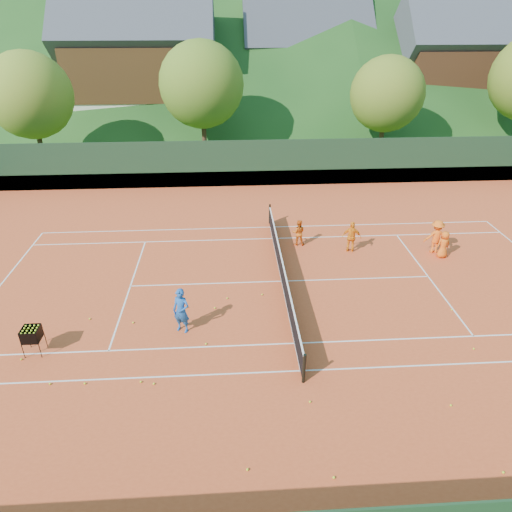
{
  "coord_description": "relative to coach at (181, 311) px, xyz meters",
  "views": [
    {
      "loc": [
        -2.12,
        -16.48,
        10.29
      ],
      "look_at": [
        -1.11,
        0.0,
        1.29
      ],
      "focal_mm": 32.0,
      "sensor_mm": 36.0,
      "label": 1
    }
  ],
  "objects": [
    {
      "name": "tennis_ball_16",
      "position": [
        8.48,
        -6.31,
        -0.83
      ],
      "size": [
        0.07,
        0.07,
        0.07
      ],
      "primitive_type": "sphere",
      "color": "#C7E926",
      "rests_on": "clay_court"
    },
    {
      "name": "student_d",
      "position": [
        11.46,
        5.34,
        -0.05
      ],
      "size": [
        1.1,
        0.68,
        1.64
      ],
      "primitive_type": "imported",
      "rotation": [
        0.0,
        0.0,
        3.08
      ],
      "color": "orange",
      "rests_on": "clay_court"
    },
    {
      "name": "ball_hopper",
      "position": [
        -4.88,
        -0.9,
        -0.12
      ],
      "size": [
        0.57,
        0.57,
        1.0
      ],
      "color": "black",
      "rests_on": "clay_court"
    },
    {
      "name": "tennis_ball_9",
      "position": [
        10.26,
        0.61,
        -0.83
      ],
      "size": [
        0.07,
        0.07,
        0.07
      ],
      "primitive_type": "sphere",
      "color": "#C7E926",
      "rests_on": "clay_court"
    },
    {
      "name": "ground",
      "position": [
        3.95,
        3.14,
        -0.89
      ],
      "size": [
        400.0,
        400.0,
        0.0
      ],
      "primitive_type": "plane",
      "color": "#2A4C17",
      "rests_on": "ground"
    },
    {
      "name": "tennis_ball_18",
      "position": [
        -1.88,
        0.53,
        -0.83
      ],
      "size": [
        0.07,
        0.07,
        0.07
      ],
      "primitive_type": "sphere",
      "color": "#C7E926",
      "rests_on": "clay_court"
    },
    {
      "name": "student_a",
      "position": [
        5.12,
        6.53,
        -0.22
      ],
      "size": [
        0.71,
        0.59,
        1.3
      ],
      "primitive_type": "imported",
      "rotation": [
        0.0,
        0.0,
        2.97
      ],
      "color": "#DD5D13",
      "rests_on": "clay_court"
    },
    {
      "name": "court_lines",
      "position": [
        3.95,
        3.14,
        -0.86
      ],
      "size": [
        23.83,
        11.03,
        0.0
      ],
      "color": "white",
      "rests_on": "clay_court"
    },
    {
      "name": "tennis_net",
      "position": [
        3.95,
        3.14,
        -0.37
      ],
      "size": [
        0.1,
        12.07,
        1.1
      ],
      "color": "black",
      "rests_on": "clay_court"
    },
    {
      "name": "chalet_mid",
      "position": [
        9.95,
        37.14,
        4.1
      ],
      "size": [
        12.65,
        8.82,
        11.45
      ],
      "color": "beige",
      "rests_on": "ground"
    },
    {
      "name": "tree_b",
      "position": [
        -0.05,
        23.14,
        4.31
      ],
      "size": [
        6.4,
        6.4,
        8.4
      ],
      "color": "#3E2518",
      "rests_on": "ground"
    },
    {
      "name": "tennis_ball_10",
      "position": [
        1.61,
        1.93,
        -0.83
      ],
      "size": [
        0.07,
        0.07,
        0.07
      ],
      "primitive_type": "sphere",
      "color": "#C7E926",
      "rests_on": "clay_court"
    },
    {
      "name": "tree_c",
      "position": [
        13.95,
        22.14,
        3.66
      ],
      "size": [
        5.6,
        5.6,
        7.35
      ],
      "color": "#3D2918",
      "rests_on": "ground"
    },
    {
      "name": "coach",
      "position": [
        0.0,
        0.0,
        0.0
      ],
      "size": [
        0.75,
        0.64,
        1.73
      ],
      "primitive_type": "imported",
      "rotation": [
        0.0,
        0.0,
        -0.42
      ],
      "color": "#1952A4",
      "rests_on": "clay_court"
    },
    {
      "name": "tennis_ball_17",
      "position": [
        1.13,
        1.29,
        -0.83
      ],
      "size": [
        0.07,
        0.07,
        0.07
      ],
      "primitive_type": "sphere",
      "color": "#C7E926",
      "rests_on": "clay_court"
    },
    {
      "name": "tennis_ball_15",
      "position": [
        -0.69,
        -2.67,
        -0.83
      ],
      "size": [
        0.07,
        0.07,
        0.07
      ],
      "primitive_type": "sphere",
      "color": "#C7E926",
      "rests_on": "clay_court"
    },
    {
      "name": "tennis_ball_19",
      "position": [
        -3.55,
        0.87,
        -0.83
      ],
      "size": [
        0.07,
        0.07,
        0.07
      ],
      "primitive_type": "sphere",
      "color": "#C7E926",
      "rests_on": "clay_court"
    },
    {
      "name": "student_c",
      "position": [
        11.64,
        4.83,
        -0.21
      ],
      "size": [
        0.7,
        0.51,
        1.31
      ],
      "primitive_type": "imported",
      "rotation": [
        0.0,
        0.0,
        3.3
      ],
      "color": "orange",
      "rests_on": "clay_court"
    },
    {
      "name": "tennis_ball_7",
      "position": [
        -2.83,
        -2.53,
        -0.83
      ],
      "size": [
        0.07,
        0.07,
        0.07
      ],
      "primitive_type": "sphere",
      "color": "#C7E926",
      "rests_on": "clay_court"
    },
    {
      "name": "tennis_ball_2",
      "position": [
        10.01,
        -1.68,
        -0.83
      ],
      "size": [
        0.07,
        0.07,
        0.07
      ],
      "primitive_type": "sphere",
      "color": "#C7E926",
      "rests_on": "clay_court"
    },
    {
      "name": "tennis_ball_1",
      "position": [
        3.03,
        2.12,
        -0.83
      ],
      "size": [
        0.07,
        0.07,
        0.07
      ],
      "primitive_type": "sphere",
      "color": "#C7E926",
      "rests_on": "clay_court"
    },
    {
      "name": "tennis_ball_12",
      "position": [
        0.85,
        -0.85,
        -0.83
      ],
      "size": [
        0.07,
        0.07,
        0.07
      ],
      "primitive_type": "sphere",
      "color": "#C7E926",
      "rests_on": "clay_court"
    },
    {
      "name": "tennis_ball_13",
      "position": [
        4.2,
        -6.19,
        -0.83
      ],
      "size": [
        0.07,
        0.07,
        0.07
      ],
      "primitive_type": "sphere",
      "color": "#C7E926",
      "rests_on": "clay_court"
    },
    {
      "name": "perimeter_fence",
      "position": [
        3.95,
        3.14,
        0.38
      ],
      "size": [
        40.4,
        24.24,
        3.0
      ],
      "color": "black",
      "rests_on": "clay_court"
    },
    {
      "name": "tennis_ball_14",
      "position": [
        4.02,
        -3.7,
        -0.83
      ],
      "size": [
        0.07,
        0.07,
        0.07
      ],
      "primitive_type": "sphere",
      "color": "#C7E926",
      "rests_on": "clay_court"
    },
    {
      "name": "tennis_ball_3",
      "position": [
        2.07,
        -5.84,
        -0.83
      ],
      "size": [
        0.07,
        0.07,
        0.07
      ],
      "primitive_type": "sphere",
      "color": "#C7E926",
      "rests_on": "clay_court"
    },
    {
      "name": "chalet_right",
      "position": [
        23.95,
        33.14,
        4.37
      ],
      "size": [
        11.5,
        8.82,
        11.91
      ],
      "color": "beige",
      "rests_on": "ground"
    },
    {
      "name": "student_b",
      "position": [
        7.52,
        5.66,
        -0.1
      ],
      "size": [
        0.96,
        0.6,
        1.53
      ],
      "primitive_type": "imported",
      "rotation": [
        0.0,
        0.0,
        2.87
      ],
      "color": "orange",
      "rests_on": "clay_court"
    },
    {
      "name": "tennis_ball_4",
      "position": [
        8.12,
        -4.09,
        -0.83
      ],
      "size": [
        0.07,
        0.07,
        0.07
      ],
      "primitive_type": "sphere",
      "color": "#C7E926",
      "rests_on": "clay_court"
    },
    {
      "name": "clay_court",
      "position": [
        3.95,
        3.14,
        -0.88
      ],
      "size": [
        40.0,
        24.0,
        0.02
      ],
      "primitive_type": "cube",
      "color": "#CA4620",
      "rests_on": "ground"
    },
    {
      "name": "tennis_ball_5",
      "position": [
        -3.91,
        -2.47,
        -0.83
      ],
      "size": [
        0.07,
        0.07,
        0.07
      ],
      "primitive_type": "sphere",
      "color": "#C7E926",
      "rests_on": "clay_court"
    },
    {
      "name": "tennis_ball_6",
      "position": [
        -5.23,
        -1.27,
        -0.83
      ],
      "size": [
        0.07,
        0.07,
        0.07
      ],
      "primitive_type": "sphere",
      "color": "#C7E926",
      "rests_on": "clay_court"
    },
    {
      "name": "tennis_ball_0",
      "position": [
        0.04,
        1.41,
        -0.83
      ],
      "size": [
        0.07,
        0.07,
        0.07
      ],
      "primitive_type": "sphere",
      "color": "#C7E926",
      "rests_on": "clay_court"
    },
    {
      "name": "tennis_ball_8",
      "position": [
        -1.11,
        -2.56,
        -0.83
      ],
      "size": [
        0.07,
        0.07,
        0.07
      ],
      "primitive_type": "sphere",
      "color": "#C7E926",
      "rests_on": "clay_court"
    },
    {
      "name": "chalet_left",
      "position": [
        -6.05,
        33.14,
        4.76
      ],
      "size": [
        13.8,
        9.93,
        12.92
      ],
      "color": "beige",
      "rests_on": "ground"
    },
    {
      "name": "tree_a",
      "position": [
        -12.05,
        21.14,
        3.98
      ],
      "size": [
        6.0,
        6.0,
        7.88
      ],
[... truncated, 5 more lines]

